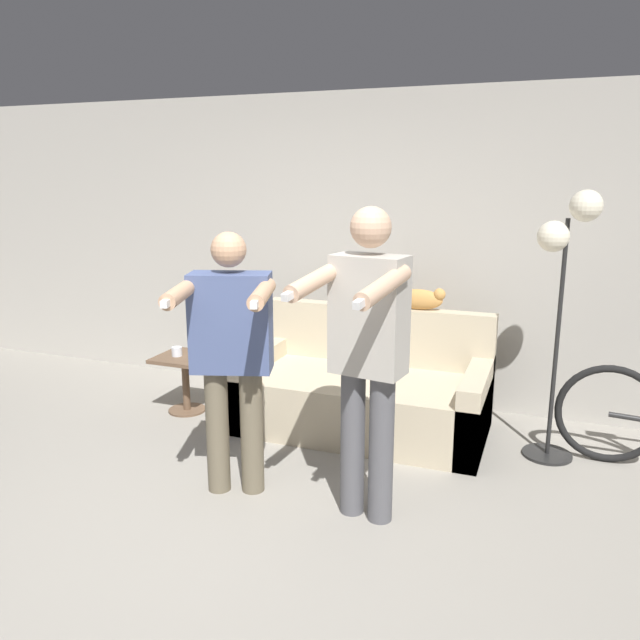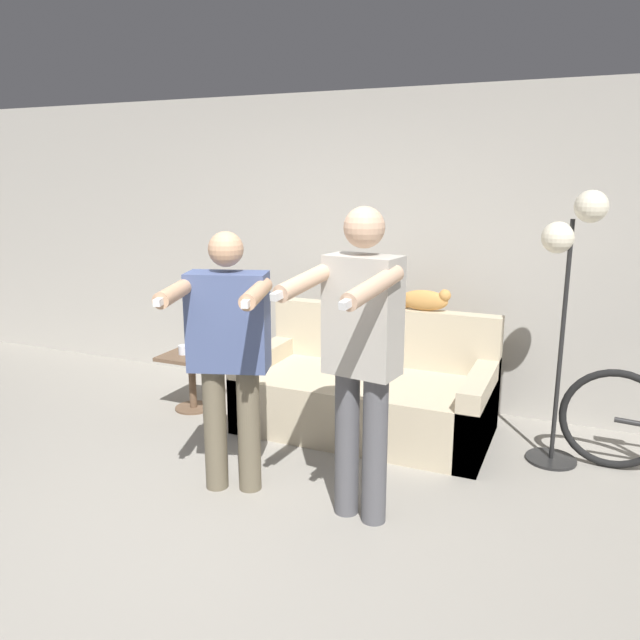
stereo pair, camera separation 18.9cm
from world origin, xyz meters
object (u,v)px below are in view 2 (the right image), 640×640
object	(u,v)px
person_left	(228,345)
cup	(184,350)
couch	(367,394)
side_table	(192,370)
person_right	(361,348)
floor_lamp	(571,259)
cat	(425,300)

from	to	relation	value
person_left	cup	world-z (taller)	person_left
couch	cup	bearing A→B (deg)	-172.08
side_table	cup	bearing A→B (deg)	-153.58
person_right	cup	world-z (taller)	person_right
floor_lamp	cup	world-z (taller)	floor_lamp
couch	floor_lamp	world-z (taller)	floor_lamp
couch	side_table	xyz separation A→B (m)	(-1.48, -0.19, 0.06)
couch	cat	world-z (taller)	cat
person_right	side_table	bearing A→B (deg)	158.86
person_left	side_table	bearing A→B (deg)	116.30
couch	person_right	xyz separation A→B (m)	(0.39, -1.24, 0.74)
person_right	person_left	bearing A→B (deg)	-171.62
person_right	cup	bearing A→B (deg)	160.15
person_left	cat	bearing A→B (deg)	45.86
couch	side_table	size ratio (longest dim) A/B	3.89
person_right	floor_lamp	xyz separation A→B (m)	(0.98, 1.22, 0.38)
person_left	person_right	bearing A→B (deg)	-17.96
person_left	floor_lamp	world-z (taller)	floor_lamp
couch	floor_lamp	xyz separation A→B (m)	(1.37, -0.02, 1.12)
cat	side_table	world-z (taller)	cat
couch	person_left	xyz separation A→B (m)	(-0.45, -1.24, 0.66)
person_right	cup	size ratio (longest dim) A/B	20.90
cat	person_left	bearing A→B (deg)	-116.22
couch	floor_lamp	bearing A→B (deg)	-0.96
couch	cat	size ratio (longest dim) A/B	3.71
person_left	person_right	size ratio (longest dim) A/B	0.91
cat	cup	distance (m)	2.01
cat	cup	size ratio (longest dim) A/B	5.94
person_left	couch	bearing A→B (deg)	52.17
couch	cup	world-z (taller)	couch
person_right	floor_lamp	distance (m)	1.61
floor_lamp	person_left	bearing A→B (deg)	-146.11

